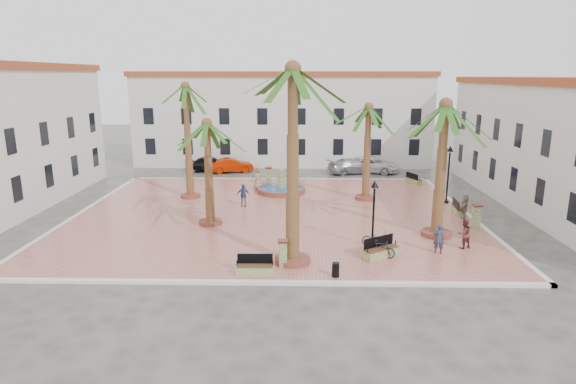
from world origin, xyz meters
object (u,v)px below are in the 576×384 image
(palm_s, at_px, (293,91))
(lamppost_e, at_px, (449,164))
(palm_e, at_px, (445,121))
(litter_bin, at_px, (336,270))
(bench_e, at_px, (458,210))
(bicycle_a, at_px, (377,238))
(fountain, at_px, (281,189))
(palm_nw, at_px, (186,98))
(bollard_n, at_px, (269,176))
(bench_ne, at_px, (414,180))
(pedestrian_fountain_b, at_px, (243,195))
(bench_se, at_px, (381,252))
(car_white, at_px, (371,165))
(palm_ne, at_px, (368,118))
(cyclist_a, at_px, (439,238))
(cyclist_b, at_px, (464,234))
(bicycle_b, at_px, (380,249))
(pedestrian_fountain_a, at_px, (258,178))
(car_black, at_px, (211,164))
(bollard_se, at_px, (283,253))
(palm_sw, at_px, (207,136))
(bollard_e, at_px, (476,216))
(bench_s, at_px, (255,269))
(car_silver, at_px, (353,166))
(lamppost_s, at_px, (374,203))
(pedestrian_east, at_px, (464,206))
(car_red, at_px, (231,165))
(pedestrian_north, at_px, (190,170))

(palm_s, distance_m, lamppost_e, 16.89)
(palm_e, relative_size, litter_bin, 11.83)
(bench_e, height_order, bicycle_a, bench_e)
(fountain, height_order, palm_e, palm_e)
(fountain, xyz_separation_m, palm_nw, (-6.79, -1.76, 7.14))
(bench_e, distance_m, bollard_n, 15.49)
(bench_ne, bearing_deg, bollard_n, 71.28)
(litter_bin, height_order, pedestrian_fountain_b, pedestrian_fountain_b)
(bench_se, xyz_separation_m, car_white, (2.85, 22.84, 0.28))
(palm_ne, xyz_separation_m, lamppost_e, (5.71, -0.96, -3.15))
(bench_se, xyz_separation_m, litter_bin, (-2.49, -2.46, 0.03))
(pedestrian_fountain_b, bearing_deg, bicycle_a, -48.22)
(bench_ne, height_order, cyclist_a, cyclist_a)
(palm_e, relative_size, cyclist_b, 4.85)
(palm_nw, xyz_separation_m, litter_bin, (9.88, -14.52, -7.07))
(bollard_n, bearing_deg, bench_e, -31.87)
(bench_se, relative_size, bicycle_b, 1.31)
(palm_e, height_order, pedestrian_fountain_a, palm_e)
(bench_ne, height_order, car_black, car_black)
(bollard_se, height_order, litter_bin, bollard_se)
(palm_sw, height_order, bollard_n, palm_sw)
(bench_e, relative_size, bollard_e, 1.26)
(cyclist_b, bearing_deg, pedestrian_fountain_b, -52.69)
(bench_se, relative_size, bollard_e, 1.36)
(bench_s, distance_m, lamppost_e, 18.43)
(bollard_se, relative_size, car_silver, 0.28)
(bench_e, height_order, lamppost_s, lamppost_s)
(bollard_e, height_order, pedestrian_east, pedestrian_east)
(bench_se, xyz_separation_m, bollard_e, (6.50, 4.91, 0.47))
(bench_se, distance_m, car_red, 24.80)
(palm_nw, height_order, car_red, palm_nw)
(pedestrian_east, relative_size, car_black, 0.36)
(palm_s, bearing_deg, bench_ne, 60.65)
(bicycle_b, xyz_separation_m, pedestrian_east, (6.58, 7.07, 0.31))
(car_silver, xyz_separation_m, car_white, (1.87, 0.68, 0.03))
(car_red, bearing_deg, pedestrian_north, 126.82)
(palm_e, distance_m, car_black, 26.04)
(palm_s, relative_size, lamppost_e, 2.32)
(bollard_se, bearing_deg, pedestrian_fountain_a, 99.04)
(bench_e, distance_m, bicycle_b, 10.37)
(lamppost_s, height_order, bollard_se, lamppost_s)
(palm_e, relative_size, bicycle_b, 5.10)
(lamppost_s, distance_m, bollard_e, 7.79)
(lamppost_s, xyz_separation_m, car_black, (-12.49, 21.33, -1.90))
(bollard_e, relative_size, bicycle_b, 0.96)
(palm_sw, xyz_separation_m, pedestrian_east, (16.17, 1.59, -4.69))
(palm_nw, xyz_separation_m, pedestrian_fountain_a, (4.86, 2.72, -6.47))
(bollard_e, height_order, pedestrian_fountain_b, pedestrian_fountain_b)
(bicycle_a, xyz_separation_m, bicycle_b, (-0.12, -1.72, 0.05))
(pedestrian_fountain_a, bearing_deg, palm_s, -78.80)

